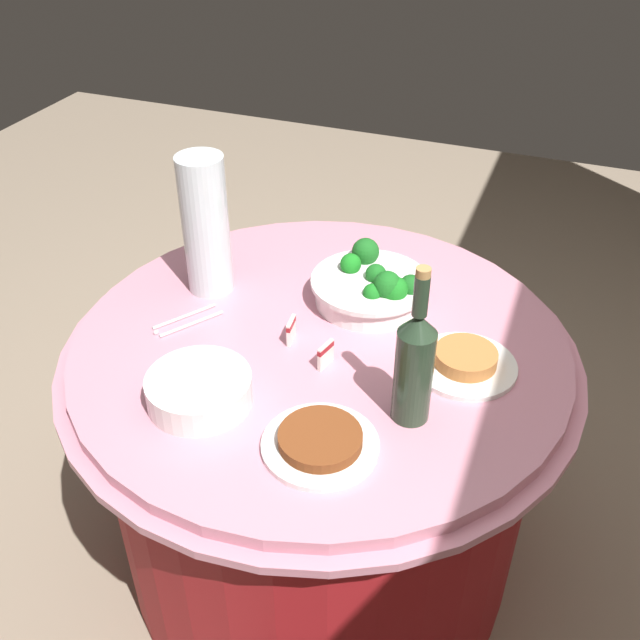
{
  "coord_description": "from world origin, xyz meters",
  "views": [
    {
      "loc": [
        1.21,
        0.46,
        1.72
      ],
      "look_at": [
        0.0,
        0.0,
        0.79
      ],
      "focal_mm": 41.03,
      "sensor_mm": 36.0,
      "label": 1
    }
  ],
  "objects_px": {
    "food_plate_peanuts": "(465,362)",
    "plate_stack": "(199,390)",
    "broccoli_bowl": "(372,285)",
    "food_plate_stir_fry": "(320,442)",
    "label_placard_mid": "(291,329)",
    "decorative_fruit_vase": "(206,234)",
    "serving_tongs": "(185,321)",
    "label_placard_front": "(326,354)",
    "wine_bottle": "(414,364)"
  },
  "relations": [
    {
      "from": "decorative_fruit_vase",
      "to": "serving_tongs",
      "type": "xyz_separation_m",
      "value": [
        0.16,
        0.01,
        -0.14
      ]
    },
    {
      "from": "broccoli_bowl",
      "to": "serving_tongs",
      "type": "relative_size",
      "value": 1.77
    },
    {
      "from": "broccoli_bowl",
      "to": "serving_tongs",
      "type": "bearing_deg",
      "value": -57.3
    },
    {
      "from": "broccoli_bowl",
      "to": "decorative_fruit_vase",
      "type": "relative_size",
      "value": 0.82
    },
    {
      "from": "decorative_fruit_vase",
      "to": "food_plate_stir_fry",
      "type": "relative_size",
      "value": 1.55
    },
    {
      "from": "decorative_fruit_vase",
      "to": "label_placard_front",
      "type": "height_order",
      "value": "decorative_fruit_vase"
    },
    {
      "from": "food_plate_peanuts",
      "to": "label_placard_mid",
      "type": "distance_m",
      "value": 0.38
    },
    {
      "from": "decorative_fruit_vase",
      "to": "label_placard_front",
      "type": "bearing_deg",
      "value": 63.49
    },
    {
      "from": "serving_tongs",
      "to": "label_placard_mid",
      "type": "distance_m",
      "value": 0.26
    },
    {
      "from": "food_plate_peanuts",
      "to": "plate_stack",
      "type": "bearing_deg",
      "value": -58.12
    },
    {
      "from": "serving_tongs",
      "to": "broccoli_bowl",
      "type": "bearing_deg",
      "value": 122.7
    },
    {
      "from": "label_placard_mid",
      "to": "plate_stack",
      "type": "bearing_deg",
      "value": -20.34
    },
    {
      "from": "wine_bottle",
      "to": "food_plate_stir_fry",
      "type": "relative_size",
      "value": 1.53
    },
    {
      "from": "food_plate_peanuts",
      "to": "label_placard_mid",
      "type": "height_order",
      "value": "label_placard_mid"
    },
    {
      "from": "food_plate_peanuts",
      "to": "label_placard_front",
      "type": "xyz_separation_m",
      "value": [
        0.1,
        -0.28,
        0.01
      ]
    },
    {
      "from": "broccoli_bowl",
      "to": "food_plate_peanuts",
      "type": "relative_size",
      "value": 1.27
    },
    {
      "from": "wine_bottle",
      "to": "label_placard_front",
      "type": "relative_size",
      "value": 6.11
    },
    {
      "from": "broccoli_bowl",
      "to": "label_placard_front",
      "type": "height_order",
      "value": "broccoli_bowl"
    },
    {
      "from": "plate_stack",
      "to": "food_plate_stir_fry",
      "type": "relative_size",
      "value": 0.95
    },
    {
      "from": "label_placard_front",
      "to": "decorative_fruit_vase",
      "type": "bearing_deg",
      "value": -116.51
    },
    {
      "from": "serving_tongs",
      "to": "label_placard_mid",
      "type": "height_order",
      "value": "label_placard_mid"
    },
    {
      "from": "plate_stack",
      "to": "serving_tongs",
      "type": "relative_size",
      "value": 1.33
    },
    {
      "from": "wine_bottle",
      "to": "label_placard_mid",
      "type": "relative_size",
      "value": 6.11
    },
    {
      "from": "plate_stack",
      "to": "broccoli_bowl",
      "type": "bearing_deg",
      "value": 155.59
    },
    {
      "from": "serving_tongs",
      "to": "food_plate_stir_fry",
      "type": "relative_size",
      "value": 0.72
    },
    {
      "from": "broccoli_bowl",
      "to": "label_placard_mid",
      "type": "bearing_deg",
      "value": -28.86
    },
    {
      "from": "wine_bottle",
      "to": "food_plate_peanuts",
      "type": "xyz_separation_m",
      "value": [
        -0.18,
        0.07,
        -0.11
      ]
    },
    {
      "from": "wine_bottle",
      "to": "serving_tongs",
      "type": "height_order",
      "value": "wine_bottle"
    },
    {
      "from": "plate_stack",
      "to": "wine_bottle",
      "type": "relative_size",
      "value": 0.62
    },
    {
      "from": "plate_stack",
      "to": "food_plate_stir_fry",
      "type": "bearing_deg",
      "value": 82.85
    },
    {
      "from": "plate_stack",
      "to": "serving_tongs",
      "type": "height_order",
      "value": "plate_stack"
    },
    {
      "from": "label_placard_mid",
      "to": "broccoli_bowl",
      "type": "bearing_deg",
      "value": 151.14
    },
    {
      "from": "plate_stack",
      "to": "wine_bottle",
      "type": "height_order",
      "value": "wine_bottle"
    },
    {
      "from": "broccoli_bowl",
      "to": "wine_bottle",
      "type": "distance_m",
      "value": 0.41
    },
    {
      "from": "broccoli_bowl",
      "to": "label_placard_mid",
      "type": "height_order",
      "value": "broccoli_bowl"
    },
    {
      "from": "serving_tongs",
      "to": "food_plate_peanuts",
      "type": "xyz_separation_m",
      "value": [
        -0.07,
        0.63,
        0.01
      ]
    },
    {
      "from": "plate_stack",
      "to": "label_placard_front",
      "type": "bearing_deg",
      "value": 135.28
    },
    {
      "from": "serving_tongs",
      "to": "food_plate_peanuts",
      "type": "height_order",
      "value": "food_plate_peanuts"
    },
    {
      "from": "food_plate_stir_fry",
      "to": "wine_bottle",
      "type": "bearing_deg",
      "value": 137.52
    },
    {
      "from": "broccoli_bowl",
      "to": "food_plate_stir_fry",
      "type": "distance_m",
      "value": 0.5
    },
    {
      "from": "plate_stack",
      "to": "food_plate_peanuts",
      "type": "distance_m",
      "value": 0.55
    },
    {
      "from": "plate_stack",
      "to": "label_placard_mid",
      "type": "bearing_deg",
      "value": 159.66
    },
    {
      "from": "label_placard_front",
      "to": "label_placard_mid",
      "type": "xyz_separation_m",
      "value": [
        -0.05,
        -0.1,
        0.0
      ]
    },
    {
      "from": "serving_tongs",
      "to": "food_plate_stir_fry",
      "type": "distance_m",
      "value": 0.5
    },
    {
      "from": "broccoli_bowl",
      "to": "food_plate_peanuts",
      "type": "xyz_separation_m",
      "value": [
        0.17,
        0.26,
        -0.03
      ]
    },
    {
      "from": "decorative_fruit_vase",
      "to": "serving_tongs",
      "type": "bearing_deg",
      "value": 4.92
    },
    {
      "from": "plate_stack",
      "to": "label_placard_front",
      "type": "relative_size",
      "value": 3.82
    },
    {
      "from": "label_placard_mid",
      "to": "food_plate_stir_fry",
      "type": "bearing_deg",
      "value": 32.01
    },
    {
      "from": "broccoli_bowl",
      "to": "label_placard_front",
      "type": "relative_size",
      "value": 5.09
    },
    {
      "from": "plate_stack",
      "to": "label_placard_mid",
      "type": "relative_size",
      "value": 3.82
    }
  ]
}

